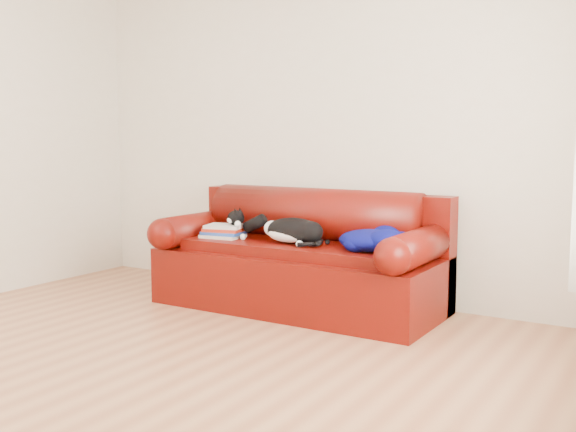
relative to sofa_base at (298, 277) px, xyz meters
name	(u,v)px	position (x,y,z in m)	size (l,w,h in m)	color
ground	(151,363)	(-0.07, -1.49, -0.24)	(4.50, 4.50, 0.00)	#935A3B
room_shell	(164,60)	(0.05, -1.48, 1.43)	(4.52, 4.02, 2.61)	beige
sofa_base	(298,277)	(0.00, 0.00, 0.00)	(2.10, 0.90, 0.50)	#410D02
sofa_back	(314,232)	(0.00, 0.24, 0.30)	(2.10, 1.01, 0.88)	#410D02
book_stack	(224,231)	(-0.59, -0.12, 0.31)	(0.32, 0.27, 0.10)	beige
cat	(292,231)	(0.01, -0.10, 0.35)	(0.64, 0.29, 0.23)	black
blanket	(374,239)	(0.63, -0.05, 0.34)	(0.55, 0.48, 0.17)	#020945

